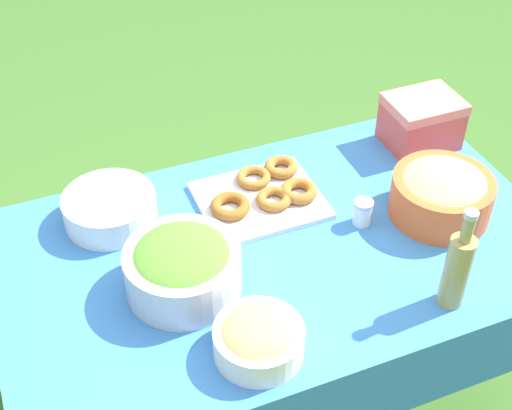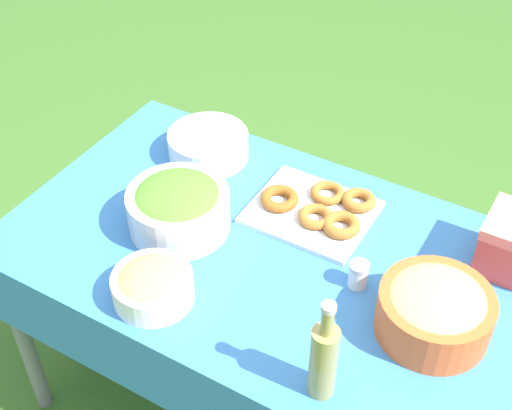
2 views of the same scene
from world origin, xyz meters
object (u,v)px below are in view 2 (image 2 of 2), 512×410
(olive_oil_bottle, at_px, (324,359))
(bread_bowl, at_px, (153,285))
(salad_bowl, at_px, (178,206))
(pasta_bowl, at_px, (435,310))
(plate_stack, at_px, (208,145))
(donut_platter, at_px, (317,210))

(olive_oil_bottle, bearing_deg, bread_bowl, 176.25)
(salad_bowl, relative_size, olive_oil_bottle, 0.99)
(salad_bowl, bearing_deg, olive_oil_bottle, -25.98)
(pasta_bowl, height_order, bread_bowl, pasta_bowl)
(salad_bowl, xyz_separation_m, olive_oil_bottle, (0.58, -0.28, 0.04))
(olive_oil_bottle, bearing_deg, plate_stack, 139.14)
(plate_stack, relative_size, olive_oil_bottle, 0.87)
(pasta_bowl, xyz_separation_m, donut_platter, (-0.43, 0.23, -0.05))
(salad_bowl, bearing_deg, plate_stack, 109.15)
(salad_bowl, relative_size, plate_stack, 1.13)
(olive_oil_bottle, distance_m, bread_bowl, 0.49)
(salad_bowl, bearing_deg, pasta_bowl, 0.31)
(salad_bowl, height_order, plate_stack, salad_bowl)
(pasta_bowl, bearing_deg, donut_platter, 151.28)
(pasta_bowl, bearing_deg, olive_oil_bottle, -118.24)
(plate_stack, xyz_separation_m, bread_bowl, (0.20, -0.57, 0.01))
(plate_stack, bearing_deg, salad_bowl, -70.85)
(donut_platter, xyz_separation_m, bread_bowl, (-0.21, -0.49, 0.03))
(salad_bowl, height_order, olive_oil_bottle, olive_oil_bottle)
(salad_bowl, distance_m, olive_oil_bottle, 0.65)
(plate_stack, distance_m, bread_bowl, 0.60)
(donut_platter, bearing_deg, salad_bowl, -142.49)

